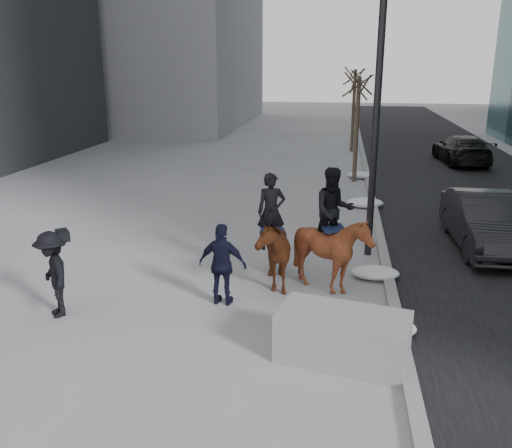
% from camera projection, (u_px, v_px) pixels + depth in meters
% --- Properties ---
extents(ground, '(120.00, 120.00, 0.00)m').
position_uv_depth(ground, '(247.00, 310.00, 11.15)').
color(ground, gray).
rests_on(ground, ground).
extents(road, '(8.00, 90.00, 0.01)m').
position_uv_depth(road, '(484.00, 203.00, 19.58)').
color(road, black).
rests_on(road, ground).
extents(curb, '(0.25, 90.00, 0.12)m').
position_uv_depth(curb, '(372.00, 197.00, 20.15)').
color(curb, gray).
rests_on(curb, ground).
extents(planter, '(2.35, 1.53, 0.87)m').
position_uv_depth(planter, '(343.00, 337.00, 9.19)').
color(planter, gray).
rests_on(planter, ground).
extents(car_near, '(1.71, 4.58, 1.50)m').
position_uv_depth(car_near, '(486.00, 222.00, 14.67)').
color(car_near, black).
rests_on(car_near, ground).
extents(car_far, '(2.38, 5.02, 1.41)m').
position_uv_depth(car_far, '(461.00, 149.00, 27.05)').
color(car_far, black).
rests_on(car_far, ground).
extents(tree_near, '(1.20, 1.20, 4.83)m').
position_uv_depth(tree_near, '(357.00, 124.00, 22.45)').
color(tree_near, '#392E21').
rests_on(tree_near, ground).
extents(tree_far, '(1.20, 1.20, 5.01)m').
position_uv_depth(tree_far, '(354.00, 107.00, 30.14)').
color(tree_far, '#362A20').
rests_on(tree_far, ground).
extents(mounted_left, '(1.38, 2.14, 2.55)m').
position_uv_depth(mounted_left, '(270.00, 244.00, 12.24)').
color(mounted_left, '#4C2D0F').
rests_on(mounted_left, ground).
extents(mounted_right, '(1.81, 1.94, 2.76)m').
position_uv_depth(mounted_right, '(332.00, 243.00, 11.82)').
color(mounted_right, '#471B0E').
rests_on(mounted_right, ground).
extents(feeder, '(1.07, 0.91, 1.75)m').
position_uv_depth(feeder, '(223.00, 265.00, 11.21)').
color(feeder, black).
rests_on(feeder, ground).
extents(camera_crew, '(1.22, 1.29, 1.75)m').
position_uv_depth(camera_crew, '(53.00, 274.00, 10.70)').
color(camera_crew, black).
rests_on(camera_crew, ground).
extents(lamppost, '(0.25, 2.32, 9.09)m').
position_uv_depth(lamppost, '(380.00, 58.00, 13.14)').
color(lamppost, black).
rests_on(lamppost, ground).
extents(snow_piles, '(1.28, 15.08, 0.33)m').
position_uv_depth(snow_piles, '(368.00, 223.00, 16.63)').
color(snow_piles, silver).
rests_on(snow_piles, ground).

